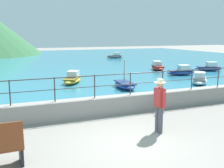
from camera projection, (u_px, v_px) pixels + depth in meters
name	position (u px, v px, depth m)	size (l,w,h in m)	color
ground_plane	(132.00, 145.00, 7.81)	(120.00, 120.00, 0.00)	gray
promenade_wall	(95.00, 107.00, 10.65)	(20.00, 0.56, 0.70)	gray
railing	(95.00, 82.00, 10.48)	(18.44, 0.04, 0.90)	#383330
lake_water	(30.00, 62.00, 31.28)	(64.00, 44.32, 0.06)	teal
person_walking	(159.00, 103.00, 8.68)	(0.38, 0.57, 1.75)	#4C4C56
bollard	(161.00, 106.00, 10.95)	(0.24, 0.24, 0.62)	gray
boat_0	(115.00, 56.00, 36.25)	(2.47, 1.64, 0.76)	gray
boat_1	(73.00, 79.00, 17.50)	(1.93, 2.44, 0.76)	gold
boat_3	(181.00, 71.00, 21.05)	(2.42, 1.29, 0.76)	#2D4C9E
boat_4	(125.00, 85.00, 15.83)	(1.11, 2.37, 1.65)	#2D4C9E
boat_5	(200.00, 80.00, 17.24)	(2.19, 2.33, 0.76)	white
boat_6	(158.00, 67.00, 24.06)	(1.49, 2.46, 0.76)	red
boat_7	(209.00, 68.00, 23.44)	(2.47, 1.73, 0.76)	#2D4C9E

